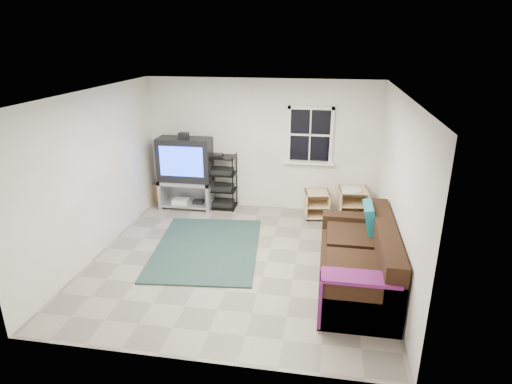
% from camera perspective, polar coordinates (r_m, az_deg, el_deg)
% --- Properties ---
extents(room, '(4.60, 4.62, 4.60)m').
position_cam_1_polar(room, '(8.38, 7.20, 7.05)').
color(room, gray).
rests_on(room, ground).
extents(tv_unit, '(1.07, 0.53, 1.57)m').
position_cam_1_polar(tv_unit, '(8.74, -9.37, 3.30)').
color(tv_unit, '#94959C').
rests_on(tv_unit, ground).
extents(av_rack, '(0.57, 0.41, 1.14)m').
position_cam_1_polar(av_rack, '(8.70, -4.55, 0.92)').
color(av_rack, black).
rests_on(av_rack, ground).
extents(side_table_left, '(0.52, 0.52, 0.53)m').
position_cam_1_polar(side_table_left, '(8.41, 8.06, -1.48)').
color(side_table_left, '#DCBE87').
rests_on(side_table_left, ground).
extents(side_table_right, '(0.58, 0.60, 0.62)m').
position_cam_1_polar(side_table_right, '(8.50, 12.72, -1.10)').
color(side_table_right, '#DCBE87').
rests_on(side_table_right, ground).
extents(sofa, '(0.99, 2.24, 1.02)m').
position_cam_1_polar(sofa, '(6.22, 13.64, -9.22)').
color(sofa, black).
rests_on(sofa, ground).
extents(shag_rug, '(1.91, 2.47, 0.03)m').
position_cam_1_polar(shag_rug, '(7.25, -6.60, -7.42)').
color(shag_rug, black).
rests_on(shag_rug, ground).
extents(paper_bag, '(0.32, 0.26, 0.40)m').
position_cam_1_polar(paper_bag, '(9.30, -12.69, -0.18)').
color(paper_bag, '#8D623F').
rests_on(paper_bag, ground).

